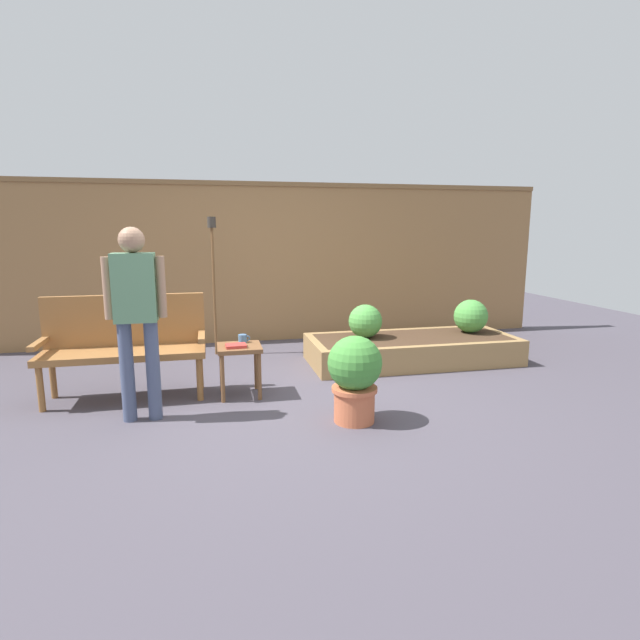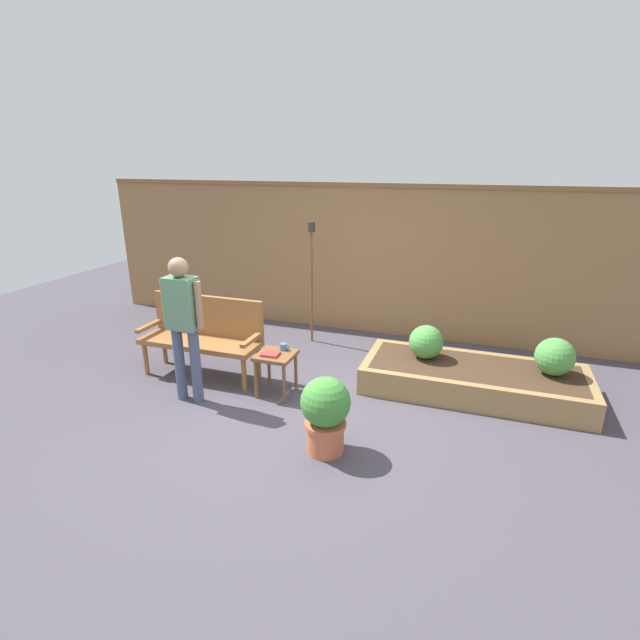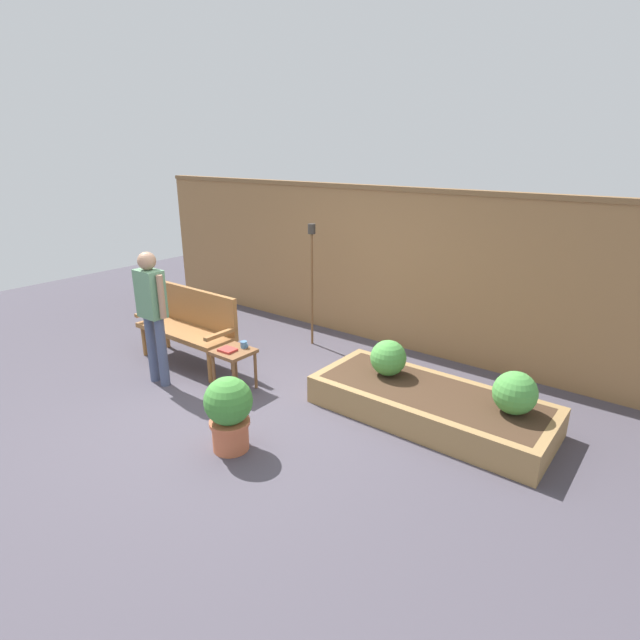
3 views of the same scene
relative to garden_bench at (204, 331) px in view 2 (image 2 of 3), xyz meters
The scene contains 12 objects.
ground_plane 1.56m from the garden_bench, 19.46° to the right, with size 14.00×14.00×0.00m, color #47424C.
fence_back 2.58m from the garden_bench, 56.94° to the left, with size 8.40×0.14×2.16m.
garden_bench is the anchor object (origin of this frame).
side_table 1.06m from the garden_bench, 12.04° to the right, with size 0.40×0.40×0.48m.
cup_on_table 1.07m from the garden_bench, ahead, with size 0.11×0.08×0.08m.
book_on_table 1.03m from the garden_bench, 15.57° to the right, with size 0.18×0.15×0.03m, color #B2332D.
potted_boxwood 2.18m from the garden_bench, 29.66° to the right, with size 0.44×0.44×0.71m.
raised_planter_bed 3.14m from the garden_bench, 10.14° to the left, with size 2.40×1.00×0.30m.
shrub_near_bench 2.60m from the garden_bench, 14.05° to the left, with size 0.39×0.39×0.39m.
shrub_far_corner 3.91m from the garden_bench, ahead, with size 0.40×0.40×0.40m.
tiki_torch 1.76m from the garden_bench, 59.46° to the left, with size 0.10×0.10×1.68m.
person_by_bench 0.79m from the garden_bench, 72.58° to the right, with size 0.47×0.20×1.56m.
Camera 2 is at (1.67, -4.05, 2.48)m, focal length 26.71 mm.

